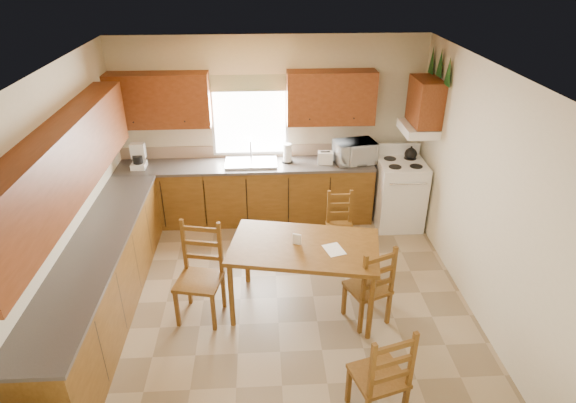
{
  "coord_description": "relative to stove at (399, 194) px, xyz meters",
  "views": [
    {
      "loc": [
        -0.13,
        -4.58,
        3.73
      ],
      "look_at": [
        0.15,
        0.3,
        1.15
      ],
      "focal_mm": 30.0,
      "sensor_mm": 36.0,
      "label": 1
    }
  ],
  "objects": [
    {
      "name": "floor",
      "position": [
        -1.88,
        -1.68,
        -0.49
      ],
      "size": [
        4.5,
        4.5,
        0.0
      ],
      "primitive_type": "plane",
      "color": "#917C5C",
      "rests_on": "ground"
    },
    {
      "name": "ceiling",
      "position": [
        -1.88,
        -1.68,
        2.21
      ],
      "size": [
        4.5,
        4.5,
        0.0
      ],
      "primitive_type": "plane",
      "color": "#976320",
      "rests_on": "floor"
    },
    {
      "name": "wall_left",
      "position": [
        -4.13,
        -1.68,
        0.86
      ],
      "size": [
        4.5,
        4.5,
        0.0
      ],
      "primitive_type": "plane",
      "color": "beige",
      "rests_on": "floor"
    },
    {
      "name": "wall_right",
      "position": [
        0.37,
        -1.68,
        0.86
      ],
      "size": [
        4.5,
        4.5,
        0.0
      ],
      "primitive_type": "plane",
      "color": "beige",
      "rests_on": "floor"
    },
    {
      "name": "wall_back",
      "position": [
        -1.88,
        0.57,
        0.86
      ],
      "size": [
        4.5,
        4.5,
        0.0
      ],
      "primitive_type": "plane",
      "color": "beige",
      "rests_on": "floor"
    },
    {
      "name": "wall_front",
      "position": [
        -1.88,
        -3.93,
        0.86
      ],
      "size": [
        4.5,
        4.5,
        0.0
      ],
      "primitive_type": "plane",
      "color": "beige",
      "rests_on": "floor"
    },
    {
      "name": "lower_cab_back",
      "position": [
        -2.25,
        0.27,
        -0.05
      ],
      "size": [
        3.75,
        0.6,
        0.88
      ],
      "primitive_type": "cube",
      "color": "brown",
      "rests_on": "floor"
    },
    {
      "name": "lower_cab_left",
      "position": [
        -3.83,
        -1.83,
        -0.05
      ],
      "size": [
        0.6,
        3.6,
        0.88
      ],
      "primitive_type": "cube",
      "color": "brown",
      "rests_on": "floor"
    },
    {
      "name": "counter_back",
      "position": [
        -2.25,
        0.27,
        0.41
      ],
      "size": [
        3.75,
        0.63,
        0.04
      ],
      "primitive_type": "cube",
      "color": "#494441",
      "rests_on": "lower_cab_back"
    },
    {
      "name": "counter_left",
      "position": [
        -3.83,
        -1.83,
        0.41
      ],
      "size": [
        0.63,
        3.6,
        0.04
      ],
      "primitive_type": "cube",
      "color": "#494441",
      "rests_on": "lower_cab_left"
    },
    {
      "name": "backsplash",
      "position": [
        -2.25,
        0.56,
        0.52
      ],
      "size": [
        3.75,
        0.01,
        0.18
      ],
      "primitive_type": "cube",
      "color": "#9F866D",
      "rests_on": "counter_back"
    },
    {
      "name": "upper_cab_back_left",
      "position": [
        -3.43,
        0.41,
        1.36
      ],
      "size": [
        1.41,
        0.33,
        0.75
      ],
      "primitive_type": "cube",
      "color": "brown",
      "rests_on": "wall_back"
    },
    {
      "name": "upper_cab_back_right",
      "position": [
        -1.02,
        0.41,
        1.36
      ],
      "size": [
        1.25,
        0.33,
        0.75
      ],
      "primitive_type": "cube",
      "color": "brown",
      "rests_on": "wall_back"
    },
    {
      "name": "upper_cab_left",
      "position": [
        -3.96,
        -1.83,
        1.36
      ],
      "size": [
        0.33,
        3.6,
        0.75
      ],
      "primitive_type": "cube",
      "color": "brown",
      "rests_on": "wall_left"
    },
    {
      "name": "upper_cab_stove",
      "position": [
        0.2,
        -0.03,
        1.41
      ],
      "size": [
        0.33,
        0.62,
        0.62
      ],
      "primitive_type": "cube",
      "color": "brown",
      "rests_on": "wall_right"
    },
    {
      "name": "range_hood",
      "position": [
        0.15,
        -0.03,
        1.03
      ],
      "size": [
        0.44,
        0.62,
        0.12
      ],
      "primitive_type": "cube",
      "color": "white",
      "rests_on": "wall_right"
    },
    {
      "name": "window_frame",
      "position": [
        -2.18,
        0.54,
        1.06
      ],
      "size": [
        1.13,
        0.02,
        1.18
      ],
      "primitive_type": "cube",
      "color": "white",
      "rests_on": "wall_back"
    },
    {
      "name": "window_pane",
      "position": [
        -2.18,
        0.54,
        1.06
      ],
      "size": [
        1.05,
        0.01,
        1.1
      ],
      "primitive_type": "cube",
      "color": "white",
      "rests_on": "wall_back"
    },
    {
      "name": "window_valance",
      "position": [
        -2.18,
        0.51,
        1.56
      ],
      "size": [
        1.19,
        0.01,
        0.24
      ],
      "primitive_type": "cube",
      "color": "#4E6A39",
      "rests_on": "wall_back"
    },
    {
      "name": "sink_basin",
      "position": [
        -2.18,
        0.27,
        0.45
      ],
      "size": [
        0.75,
        0.45,
        0.04
      ],
      "primitive_type": "cube",
      "color": "silver",
      "rests_on": "counter_back"
    },
    {
      "name": "pine_decal_a",
      "position": [
        0.33,
        -0.35,
        1.89
      ],
      "size": [
        0.22,
        0.22,
        0.36
      ],
      "primitive_type": "cone",
      "color": "#174418",
      "rests_on": "wall_right"
    },
    {
      "name": "pine_decal_b",
      "position": [
        0.33,
        -0.03,
        1.93
      ],
      "size": [
        0.22,
        0.22,
        0.36
      ],
      "primitive_type": "cone",
      "color": "#174418",
      "rests_on": "wall_right"
    },
    {
      "name": "pine_decal_c",
      "position": [
        0.33,
        0.29,
        1.89
      ],
      "size": [
        0.22,
        0.22,
        0.36
      ],
      "primitive_type": "cone",
      "color": "#174418",
      "rests_on": "wall_right"
    },
    {
      "name": "stove",
      "position": [
        0.0,
        0.0,
        0.0
      ],
      "size": [
        0.67,
        0.69,
        0.99
      ],
      "primitive_type": "cube",
      "rotation": [
        0.0,
        0.0,
        -0.01
      ],
      "color": "white",
      "rests_on": "floor"
    },
    {
      "name": "coffeemaker",
      "position": [
        -3.79,
        0.23,
        0.59
      ],
      "size": [
        0.23,
        0.26,
        0.32
      ],
      "primitive_type": "cube",
      "rotation": [
        0.0,
        0.0,
        0.21
      ],
      "color": "white",
      "rests_on": "counter_back"
    },
    {
      "name": "paper_towel",
      "position": [
        -1.64,
        0.31,
        0.57
      ],
      "size": [
        0.15,
        0.15,
        0.28
      ],
      "primitive_type": "cylinder",
      "rotation": [
        0.0,
        0.0,
        0.3
      ],
      "color": "white",
      "rests_on": "counter_back"
    },
    {
      "name": "toaster",
      "position": [
        -1.09,
        0.24,
        0.52
      ],
      "size": [
        0.23,
        0.16,
        0.18
      ],
      "primitive_type": "cube",
      "rotation": [
        0.0,
        0.0,
        -0.11
      ],
      "color": "white",
      "rests_on": "counter_back"
    },
    {
      "name": "microwave",
      "position": [
        -0.66,
        0.25,
        0.59
      ],
      "size": [
        0.6,
        0.49,
        0.32
      ],
      "primitive_type": "imported",
      "rotation": [
        0.0,
        0.0,
        0.2
      ],
      "color": "white",
      "rests_on": "counter_back"
    },
    {
      "name": "dining_table",
      "position": [
        -1.58,
        -1.86,
        -0.06
      ],
      "size": [
        1.76,
        1.21,
        0.86
      ],
      "primitive_type": "cube",
      "rotation": [
        0.0,
        0.0,
        -0.19
      ],
      "color": "brown",
      "rests_on": "floor"
    },
    {
      "name": "chair_near_left",
      "position": [
        -1.05,
        -3.32,
        0.02
      ],
      "size": [
        0.53,
        0.51,
        1.03
      ],
      "primitive_type": "cube",
      "rotation": [
        0.0,
        0.0,
        3.42
      ],
      "color": "brown",
      "rests_on": "floor"
    },
    {
      "name": "chair_near_right",
      "position": [
        -0.9,
        -2.09,
        0.01
      ],
      "size": [
        0.54,
        0.53,
        1.0
      ],
      "primitive_type": "cube",
      "rotation": [
        0.0,
        0.0,
        3.53
      ],
      "color": "brown",
      "rests_on": "floor"
    },
    {
      "name": "chair_far_left",
      "position": [
        -2.74,
        -1.94,
        0.07
      ],
      "size": [
        0.56,
        0.54,
        1.13
      ],
      "primitive_type": "cube",
      "rotation": [
        0.0,
        0.0,
        -0.22
      ],
      "color": "brown",
      "rests_on": "floor"
    },
    {
      "name": "chair_far_right",
      "position": [
        -0.98,
        -0.7,
        -0.06
      ],
      "size": [
        0.36,
        0.35,
        0.86
      ],
      "primitive_type": "cube",
      "rotation": [
        0.0,
        0.0,
        -0.01
      ],
      "color": "brown",
      "rests_on": "floor"
    },
    {
      "name": "table_paper",
      "position": [
        -1.27,
        -1.97,
        0.37
      ],
      "size": [
        0.25,
        0.29,
        0.0
      ],
      "primitive_type": "cube",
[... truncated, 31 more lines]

